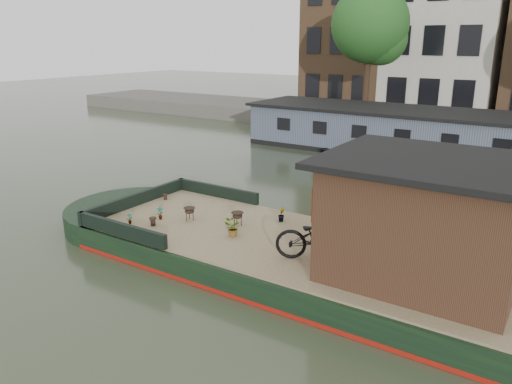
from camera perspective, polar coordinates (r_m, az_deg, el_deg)
The scene contains 19 objects.
ground at distance 11.78m, azimuth 7.47°, elevation -9.52°, with size 120.00×120.00×0.00m, color #262F1E.
houseboat_hull at distance 12.23m, azimuth 1.87°, elevation -6.92°, with size 14.01×4.02×0.60m.
houseboat_deck at distance 11.51m, azimuth 7.59°, elevation -6.73°, with size 11.80×3.80×0.05m, color #94845B.
bow_bulwark at distance 14.20m, azimuth -11.08°, elevation -1.40°, with size 3.00×4.00×0.35m.
cabin at distance 10.39m, azimuth 18.78°, elevation -2.77°, with size 4.00×3.50×2.42m.
bicycle at distance 10.81m, azimuth 7.50°, elevation -5.21°, with size 0.69×1.98×1.04m, color black.
potted_plant_a at distance 13.49m, azimuth -10.92°, elevation -2.39°, with size 0.18×0.12×0.35m, color brown.
potted_plant_b at distance 13.12m, azimuth 2.90°, elevation -2.58°, with size 0.20×0.17×0.37m, color maroon.
potted_plant_c at distance 12.12m, azimuth -2.76°, elevation -4.14°, with size 0.38×0.33×0.42m, color brown.
potted_plant_d at distance 12.50m, azimuth 10.56°, elevation -3.43°, with size 0.31×0.31×0.56m, color brown.
potted_plant_e at distance 13.34m, azimuth -14.25°, elevation -2.95°, with size 0.15×0.10×0.29m, color brown.
brazier_front at distance 12.82m, azimuth -2.13°, elevation -3.08°, with size 0.33×0.33×0.36m, color black, non-canonical shape.
brazier_rear at distance 13.29m, azimuth -7.60°, elevation -2.50°, with size 0.33×0.33×0.35m, color black, non-canonical shape.
bollard_port at distance 15.15m, azimuth -10.33°, elevation -0.54°, with size 0.15×0.15×0.18m, color black.
bollard_stbd at distance 13.09m, azimuth -11.69°, elevation -3.33°, with size 0.19×0.19×0.22m, color black.
dinghy at distance 23.24m, azimuth 11.00°, elevation 4.52°, with size 2.31×3.24×0.67m, color black.
far_houseboat at distance 24.36m, azimuth 22.26°, elevation 5.65°, with size 20.40×4.40×2.11m.
quay at distance 30.77m, azimuth 24.64°, elevation 6.52°, with size 60.00×6.00×0.90m, color #47443F.
tree_left at distance 30.62m, azimuth 13.18°, elevation 17.81°, with size 4.40×4.40×7.40m.
Camera 1 is at (4.46, -9.56, 5.23)m, focal length 35.00 mm.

